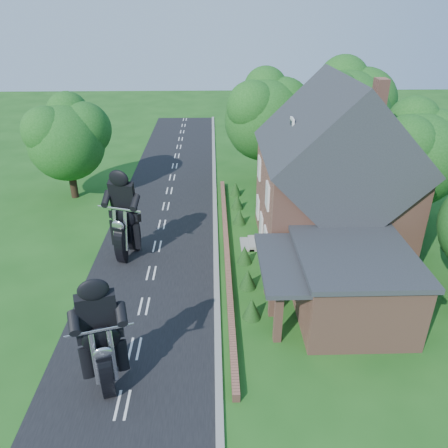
{
  "coord_description": "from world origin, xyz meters",
  "views": [
    {
      "loc": [
        3.51,
        -17.66,
        13.55
      ],
      "look_at": [
        4.1,
        3.48,
        2.8
      ],
      "focal_mm": 35.0,
      "sensor_mm": 36.0,
      "label": 1
    }
  ],
  "objects_px": {
    "garden_wall": "(227,251)",
    "house": "(332,180)",
    "motorcycle_follow": "(128,244)",
    "annex": "(349,283)",
    "motorcycle_lead": "(107,369)"
  },
  "relations": [
    {
      "from": "garden_wall",
      "to": "motorcycle_follow",
      "type": "relative_size",
      "value": 12.41
    },
    {
      "from": "garden_wall",
      "to": "motorcycle_lead",
      "type": "height_order",
      "value": "motorcycle_lead"
    },
    {
      "from": "annex",
      "to": "motorcycle_follow",
      "type": "xyz_separation_m",
      "value": [
        -11.41,
        5.68,
        -0.94
      ]
    },
    {
      "from": "annex",
      "to": "motorcycle_follow",
      "type": "bearing_deg",
      "value": 153.54
    },
    {
      "from": "house",
      "to": "annex",
      "type": "height_order",
      "value": "house"
    },
    {
      "from": "garden_wall",
      "to": "house",
      "type": "xyz_separation_m",
      "value": [
        6.19,
        1.0,
        4.14
      ]
    },
    {
      "from": "motorcycle_lead",
      "to": "motorcycle_follow",
      "type": "bearing_deg",
      "value": -101.26
    },
    {
      "from": "annex",
      "to": "motorcycle_lead",
      "type": "bearing_deg",
      "value": -158.72
    },
    {
      "from": "house",
      "to": "motorcycle_follow",
      "type": "height_order",
      "value": "house"
    },
    {
      "from": "garden_wall",
      "to": "motorcycle_lead",
      "type": "distance_m",
      "value": 11.15
    },
    {
      "from": "house",
      "to": "annex",
      "type": "relative_size",
      "value": 1.45
    },
    {
      "from": "house",
      "to": "motorcycle_follow",
      "type": "relative_size",
      "value": 5.78
    },
    {
      "from": "garden_wall",
      "to": "motorcycle_lead",
      "type": "xyz_separation_m",
      "value": [
        -5.03,
        -9.93,
        0.56
      ]
    },
    {
      "from": "garden_wall",
      "to": "house",
      "type": "distance_m",
      "value": 7.52
    },
    {
      "from": "house",
      "to": "motorcycle_lead",
      "type": "distance_m",
      "value": 16.07
    }
  ]
}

